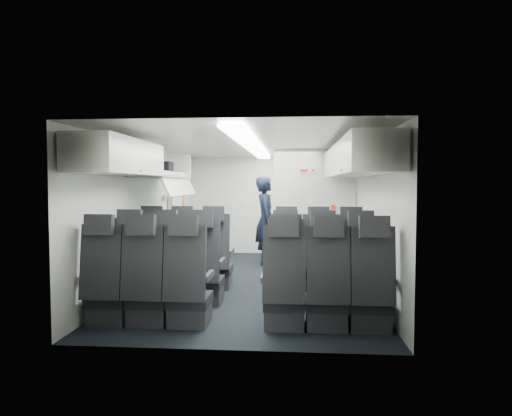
# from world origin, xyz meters

# --- Properties ---
(cabin_shell) EXTENTS (3.41, 6.01, 2.16)m
(cabin_shell) POSITION_xyz_m (0.00, 0.00, 1.12)
(cabin_shell) COLOR black
(cabin_shell) RESTS_ON ground
(seat_row_front) EXTENTS (3.33, 0.56, 1.24)m
(seat_row_front) POSITION_xyz_m (-0.00, -0.53, 0.40)
(seat_row_front) COLOR black
(seat_row_front) RESTS_ON cabin_shell
(seat_row_mid) EXTENTS (3.33, 0.56, 1.24)m
(seat_row_mid) POSITION_xyz_m (-0.00, -1.43, 0.40)
(seat_row_mid) COLOR black
(seat_row_mid) RESTS_ON cabin_shell
(seat_row_rear) EXTENTS (3.33, 0.56, 1.24)m
(seat_row_rear) POSITION_xyz_m (-0.00, -2.33, 0.40)
(seat_row_rear) COLOR black
(seat_row_rear) RESTS_ON cabin_shell
(overhead_bin_left_rear) EXTENTS (0.53, 1.80, 0.40)m
(overhead_bin_left_rear) POSITION_xyz_m (-1.40, -2.00, 1.86)
(overhead_bin_left_rear) COLOR silver
(overhead_bin_left_rear) RESTS_ON cabin_shell
(overhead_bin_left_front_open) EXTENTS (0.64, 1.70, 0.72)m
(overhead_bin_left_front_open) POSITION_xyz_m (-1.44, -0.25, 1.74)
(overhead_bin_left_front_open) COLOR #9E9E93
(overhead_bin_left_front_open) RESTS_ON cabin_shell
(overhead_bin_right_rear) EXTENTS (0.53, 1.80, 0.40)m
(overhead_bin_right_rear) POSITION_xyz_m (1.40, -2.00, 1.86)
(overhead_bin_right_rear) COLOR silver
(overhead_bin_right_rear) RESTS_ON cabin_shell
(overhead_bin_right_front) EXTENTS (0.53, 1.70, 0.40)m
(overhead_bin_right_front) POSITION_xyz_m (1.40, -0.25, 1.86)
(overhead_bin_right_front) COLOR silver
(overhead_bin_right_front) RESTS_ON cabin_shell
(bulkhead_partition) EXTENTS (1.40, 0.15, 2.13)m
(bulkhead_partition) POSITION_xyz_m (0.98, 0.80, 1.08)
(bulkhead_partition) COLOR silver
(bulkhead_partition) RESTS_ON cabin_shell
(galley_unit) EXTENTS (0.85, 0.52, 1.90)m
(galley_unit) POSITION_xyz_m (0.95, 2.72, 0.95)
(galley_unit) COLOR #939399
(galley_unit) RESTS_ON cabin_shell
(boarding_door) EXTENTS (0.12, 1.27, 1.86)m
(boarding_door) POSITION_xyz_m (-1.64, 1.55, 0.95)
(boarding_door) COLOR silver
(boarding_door) RESTS_ON cabin_shell
(flight_attendant) EXTENTS (0.46, 0.65, 1.70)m
(flight_attendant) POSITION_xyz_m (0.09, 1.58, 0.85)
(flight_attendant) COLOR black
(flight_attendant) RESTS_ON ground
(carry_on_bag) EXTENTS (0.37, 0.27, 0.21)m
(carry_on_bag) POSITION_xyz_m (-1.40, -0.33, 1.78)
(carry_on_bag) COLOR black
(carry_on_bag) RESTS_ON overhead_bin_left_front_open
(papers) EXTENTS (0.19, 0.04, 0.13)m
(papers) POSITION_xyz_m (0.28, 1.53, 1.03)
(papers) COLOR white
(papers) RESTS_ON flight_attendant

